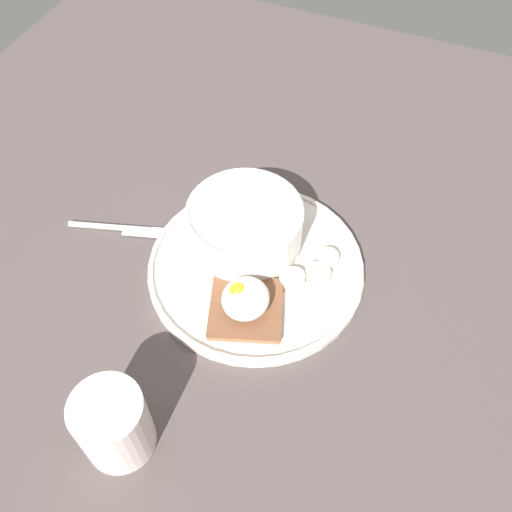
{
  "coord_description": "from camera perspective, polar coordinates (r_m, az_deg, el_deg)",
  "views": [
    {
      "loc": [
        -38.85,
        -16.2,
        60.85
      ],
      "look_at": [
        0.0,
        0.0,
        5.0
      ],
      "focal_mm": 40.0,
      "sensor_mm": 36.0,
      "label": 1
    }
  ],
  "objects": [
    {
      "name": "banana_slice_back",
      "position": [
        0.72,
        7.22,
        -0.22
      ],
      "size": [
        2.97,
        2.85,
        1.43
      ],
      "color": "#EFE6C7",
      "rests_on": "plate"
    },
    {
      "name": "toast_slice",
      "position": [
        0.67,
        -1.02,
        -5.29
      ],
      "size": [
        10.77,
        10.77,
        1.18
      ],
      "color": "brown",
      "rests_on": "plate"
    },
    {
      "name": "ground_plane",
      "position": [
        0.73,
        0.0,
        -1.89
      ],
      "size": [
        120.0,
        120.0,
        2.0
      ],
      "primitive_type": "cube",
      "color": "#4D4342",
      "rests_on": "ground"
    },
    {
      "name": "banana_slice_left",
      "position": [
        0.7,
        3.65,
        -2.35
      ],
      "size": [
        3.67,
        3.72,
        1.37
      ],
      "color": "#F4E8BA",
      "rests_on": "plate"
    },
    {
      "name": "plate",
      "position": [
        0.72,
        0.0,
        -1.06
      ],
      "size": [
        27.18,
        27.18,
        1.6
      ],
      "color": "silver",
      "rests_on": "ground_plane"
    },
    {
      "name": "knife",
      "position": [
        0.78,
        -13.2,
        2.76
      ],
      "size": [
        5.4,
        14.3,
        0.8
      ],
      "color": "silver",
      "rests_on": "ground_plane"
    },
    {
      "name": "poached_egg",
      "position": [
        0.65,
        -1.12,
        -4.21
      ],
      "size": [
        5.84,
        5.5,
        3.69
      ],
      "color": "white",
      "rests_on": "toast_slice"
    },
    {
      "name": "banana_slice_front",
      "position": [
        0.7,
        6.21,
        -1.81
      ],
      "size": [
        3.37,
        3.36,
        1.34
      ],
      "color": "beige",
      "rests_on": "plate"
    },
    {
      "name": "coffee_mug",
      "position": [
        0.6,
        -14.06,
        -16.01
      ],
      "size": [
        7.19,
        7.19,
        8.92
      ],
      "color": "white",
      "rests_on": "ground_plane"
    },
    {
      "name": "oatmeal_bowl",
      "position": [
        0.71,
        -1.1,
        3.02
      ],
      "size": [
        14.54,
        14.54,
        6.47
      ],
      "color": "white",
      "rests_on": "plate"
    }
  ]
}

